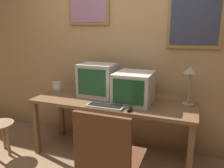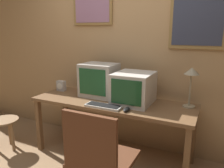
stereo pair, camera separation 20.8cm
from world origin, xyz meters
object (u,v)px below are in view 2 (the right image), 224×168
Objects in this scene: keyboard_main at (103,106)px; desk_lamp at (191,77)px; monitor_left at (99,80)px; desk_clock at (61,86)px; monitor_right at (134,88)px; mouse_near_keyboard at (126,110)px; side_stool at (5,126)px.

desk_lamp is at bearing 26.26° from keyboard_main.
monitor_left reaches higher than desk_clock.
desk_clock is at bearing 157.75° from keyboard_main.
monitor_right is 3.94× the size of mouse_near_keyboard.
keyboard_main is 0.93× the size of desk_lamp.
monitor_left is at bearing 170.94° from monitor_right.
monitor_left is 1.05× the size of side_stool.
desk_lamp is at bearing 2.20° from desk_clock.
monitor_right reaches higher than side_stool.
keyboard_main is at bearing -55.43° from monitor_left.
monitor_left is 3.63× the size of mouse_near_keyboard.
monitor_left is at bearing 144.69° from mouse_near_keyboard.
desk_lamp reaches higher than monitor_right.
desk_lamp reaches higher than monitor_left.
desk_clock is at bearing -177.80° from desk_lamp.
side_stool is at bearing -172.36° from mouse_near_keyboard.
keyboard_main is 0.96m from desk_lamp.
desk_lamp is at bearing 16.25° from side_stool.
side_stool is at bearing -170.59° from keyboard_main.
keyboard_main is 0.90m from desk_clock.
monitor_left is 3.15× the size of desk_clock.
monitor_right is at bearing 96.57° from mouse_near_keyboard.
desk_clock reaches higher than keyboard_main.
monitor_right is 1.17× the size of keyboard_main.
side_stool is at bearing -151.59° from monitor_left.
monitor_right is at bearing -168.29° from desk_lamp.
monitor_left is 1.07m from desk_lamp.
desk_clock is (-1.10, 0.34, 0.05)m from mouse_near_keyboard.
mouse_near_keyboard is 0.87× the size of desk_clock.
monitor_right reaches higher than keyboard_main.
mouse_near_keyboard is at bearing -35.31° from monitor_left.
monitor_left is at bearing 124.57° from keyboard_main.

